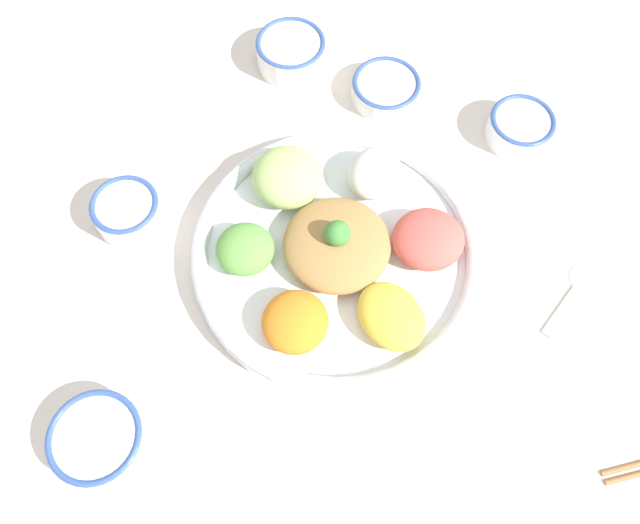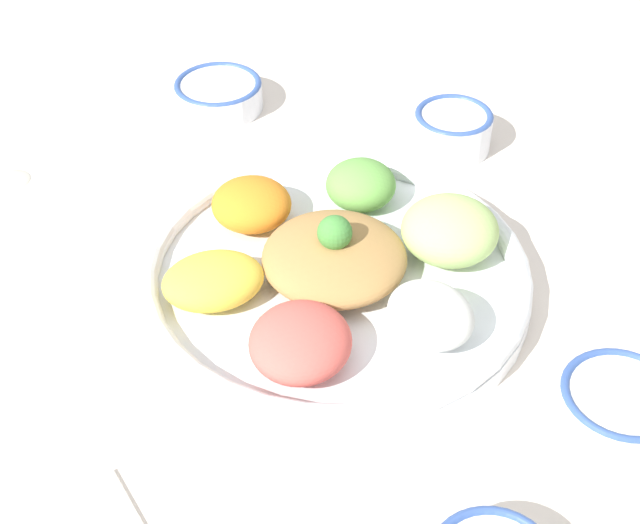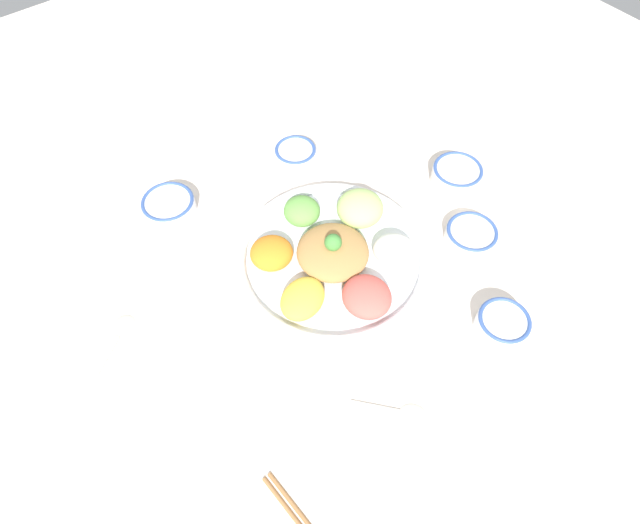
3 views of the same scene
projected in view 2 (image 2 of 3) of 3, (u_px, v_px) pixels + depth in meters
The scene contains 5 objects.
ground_plane at pixel (322, 274), 0.86m from camera, with size 2.40×2.40×0.00m, color silver.
salad_platter at pixel (337, 270), 0.83m from camera, with size 0.37×0.37×0.09m.
sauce_bowl_red at pixel (620, 403), 0.72m from camera, with size 0.10×0.10×0.03m.
rice_bowl_blue at pixel (453, 129), 1.01m from camera, with size 0.09×0.09×0.05m.
rice_bowl_plain at pixel (219, 93), 1.08m from camera, with size 0.11×0.11×0.04m.
Camera 2 is at (0.63, 0.09, 0.58)m, focal length 50.00 mm.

